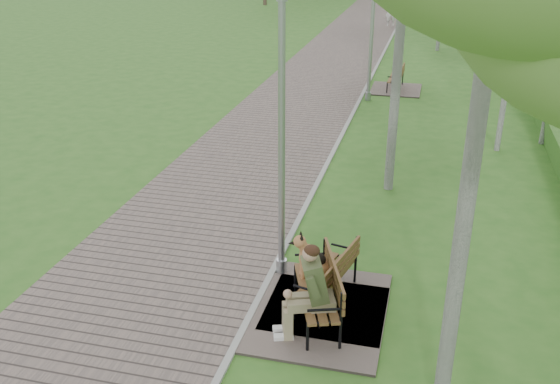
# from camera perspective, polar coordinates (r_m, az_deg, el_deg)

# --- Properties ---
(walkway) EXTENTS (3.50, 67.00, 0.04)m
(walkway) POSITION_cam_1_polar(r_m,az_deg,el_deg) (26.63, 5.47, 12.44)
(walkway) COLOR #645650
(walkway) RESTS_ON ground
(kerb) EXTENTS (0.10, 67.00, 0.05)m
(kerb) POSITION_cam_1_polar(r_m,az_deg,el_deg) (26.42, 9.30, 12.16)
(kerb) COLOR #999993
(kerb) RESTS_ON ground
(bench_main) EXTENTS (1.85, 2.05, 1.61)m
(bench_main) POSITION_cam_1_polar(r_m,az_deg,el_deg) (8.80, 2.94, -9.28)
(bench_main) COLOR #645650
(bench_main) RESTS_ON ground
(bench_second) EXTENTS (1.71, 1.91, 1.05)m
(bench_second) POSITION_cam_1_polar(r_m,az_deg,el_deg) (9.35, 4.25, -9.03)
(bench_second) COLOR #645650
(bench_second) RESTS_ON ground
(bench_third) EXTENTS (1.61, 1.79, 0.99)m
(bench_third) POSITION_cam_1_polar(r_m,az_deg,el_deg) (21.20, 10.48, 9.63)
(bench_third) COLOR #645650
(bench_third) RESTS_ON ground
(bench_far) EXTENTS (1.71, 1.90, 1.05)m
(bench_far) POSITION_cam_1_polar(r_m,az_deg,el_deg) (41.12, 12.40, 16.29)
(bench_far) COLOR #645650
(bench_far) RESTS_ON ground
(lamp_post_near) EXTENTS (0.17, 0.17, 4.44)m
(lamp_post_near) POSITION_cam_1_polar(r_m,az_deg,el_deg) (9.21, 0.15, 3.64)
(lamp_post_near) COLOR #92959A
(lamp_post_near) RESTS_ON ground
(lamp_post_second) EXTENTS (0.18, 0.18, 4.62)m
(lamp_post_second) POSITION_cam_1_polar(r_m,az_deg,el_deg) (19.41, 8.40, 14.44)
(lamp_post_second) COLOR #92959A
(lamp_post_second) RESTS_ON ground
(pedestrian_near) EXTENTS (0.67, 0.52, 1.61)m
(pedestrian_near) POSITION_cam_1_polar(r_m,az_deg,el_deg) (33.99, 10.11, 16.01)
(pedestrian_near) COLOR silver
(pedestrian_near) RESTS_ON ground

